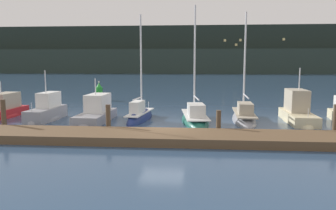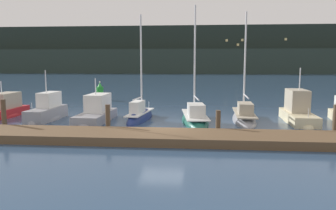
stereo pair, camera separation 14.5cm
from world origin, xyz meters
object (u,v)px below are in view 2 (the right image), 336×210
(motorboat_berth_2, at_px, (3,113))
(motorboat_berth_8, at_px, (298,116))
(sailboat_berth_6, at_px, (195,120))
(channel_buoy, at_px, (100,93))
(sailboat_berth_7, at_px, (244,119))
(motorboat_berth_3, at_px, (47,115))
(sailboat_berth_5, at_px, (140,118))
(motorboat_berth_4, at_px, (96,117))

(motorboat_berth_2, distance_m, motorboat_berth_8, 21.69)
(sailboat_berth_6, xyz_separation_m, channel_buoy, (-10.42, 12.19, 0.62))
(sailboat_berth_7, bearing_deg, motorboat_berth_3, -176.83)
(motorboat_berth_2, height_order, sailboat_berth_6, sailboat_berth_6)
(sailboat_berth_5, xyz_separation_m, sailboat_berth_7, (7.37, 0.25, 0.01))
(motorboat_berth_2, xyz_separation_m, sailboat_berth_6, (14.56, -0.81, -0.14))
(motorboat_berth_3, bearing_deg, channel_buoy, 89.33)
(motorboat_berth_2, xyz_separation_m, sailboat_berth_5, (10.63, -0.49, -0.14))
(motorboat_berth_4, xyz_separation_m, channel_buoy, (-3.50, 12.52, 0.46))
(sailboat_berth_6, bearing_deg, motorboat_berth_2, 176.82)
(motorboat_berth_3, relative_size, sailboat_berth_6, 0.53)
(sailboat_berth_5, bearing_deg, channel_buoy, 118.66)
(sailboat_berth_5, distance_m, motorboat_berth_8, 11.08)
(sailboat_berth_7, height_order, channel_buoy, sailboat_berth_7)
(sailboat_berth_5, bearing_deg, motorboat_berth_3, -175.47)
(motorboat_berth_3, relative_size, motorboat_berth_4, 0.85)
(motorboat_berth_4, bearing_deg, sailboat_berth_7, 4.94)
(sailboat_berth_5, distance_m, sailboat_berth_6, 3.94)
(motorboat_berth_2, bearing_deg, channel_buoy, 70.05)
(motorboat_berth_3, height_order, motorboat_berth_8, motorboat_berth_8)
(motorboat_berth_8, bearing_deg, sailboat_berth_7, -178.39)
(channel_buoy, bearing_deg, motorboat_berth_2, -109.95)
(motorboat_berth_4, distance_m, channel_buoy, 13.01)
(sailboat_berth_5, relative_size, sailboat_berth_7, 1.00)
(sailboat_berth_5, relative_size, motorboat_berth_8, 1.50)
(motorboat_berth_2, relative_size, sailboat_berth_6, 0.62)
(sailboat_berth_7, xyz_separation_m, channel_buoy, (-13.86, 11.63, 0.61))
(sailboat_berth_6, relative_size, channel_buoy, 4.24)
(motorboat_berth_3, distance_m, sailboat_berth_6, 10.57)
(motorboat_berth_4, relative_size, sailboat_berth_6, 0.62)
(motorboat_berth_4, bearing_deg, motorboat_berth_2, 171.52)
(sailboat_berth_6, relative_size, sailboat_berth_7, 1.05)
(motorboat_berth_4, bearing_deg, sailboat_berth_6, 2.74)
(motorboat_berth_2, bearing_deg, motorboat_berth_3, -14.33)
(channel_buoy, bearing_deg, sailboat_berth_6, -49.47)
(motorboat_berth_2, relative_size, motorboat_berth_4, 1.00)
(sailboat_berth_6, bearing_deg, sailboat_berth_7, 9.34)
(sailboat_berth_7, bearing_deg, motorboat_berth_8, 1.61)
(motorboat_berth_2, bearing_deg, motorboat_berth_8, -0.36)
(motorboat_berth_4, xyz_separation_m, sailboat_berth_6, (6.92, 0.33, -0.16))
(motorboat_berth_3, bearing_deg, motorboat_berth_2, 165.67)
(motorboat_berth_2, xyz_separation_m, sailboat_berth_7, (17.99, -0.24, -0.13))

